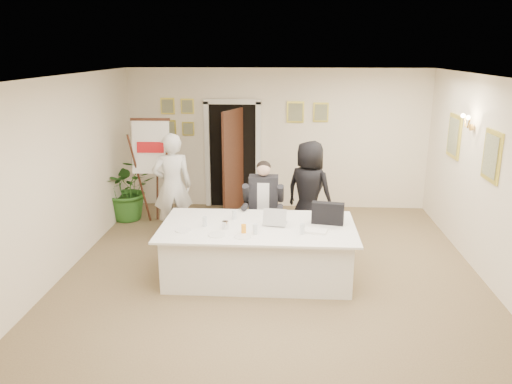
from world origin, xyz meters
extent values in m
plane|color=brown|center=(0.00, 0.00, 0.00)|extent=(7.00, 7.00, 0.00)
cube|color=white|center=(0.00, 0.00, 2.80)|extent=(6.00, 7.00, 0.02)
cube|color=white|center=(0.00, 3.50, 1.40)|extent=(6.00, 0.10, 2.80)
cube|color=white|center=(0.00, -3.50, 1.40)|extent=(6.00, 0.10, 2.80)
cube|color=white|center=(-3.00, 0.00, 1.40)|extent=(0.10, 7.00, 2.80)
cube|color=white|center=(3.00, 0.00, 1.40)|extent=(0.10, 7.00, 2.80)
cube|color=black|center=(-0.90, 3.47, 1.05)|extent=(0.92, 0.06, 2.10)
cube|color=white|center=(-1.42, 3.44, 1.05)|extent=(0.10, 0.06, 2.20)
cube|color=white|center=(-0.38, 3.44, 1.05)|extent=(0.10, 0.06, 2.20)
cube|color=#311B0F|center=(-0.85, 3.05, 1.03)|extent=(0.33, 0.81, 2.02)
cube|color=white|center=(-0.19, 0.12, 0.38)|extent=(2.53, 1.27, 0.75)
cube|color=white|center=(-0.19, 0.12, 0.76)|extent=(2.71, 1.45, 0.03)
cube|color=white|center=(-2.25, 2.23, 1.46)|extent=(0.67, 0.21, 0.94)
imported|color=silver|center=(-1.73, 1.60, 0.91)|extent=(0.76, 0.62, 1.82)
imported|color=black|center=(0.58, 1.62, 0.86)|extent=(1.00, 0.89, 1.71)
imported|color=#2A6120|center=(-2.80, 2.50, 0.60)|extent=(1.36, 1.29, 1.20)
cube|color=black|center=(0.78, 0.25, 0.93)|extent=(0.46, 0.20, 0.31)
cube|color=white|center=(0.60, -0.08, 0.79)|extent=(0.34, 0.27, 0.03)
cylinder|color=white|center=(-1.19, -0.15, 0.78)|extent=(0.29, 0.29, 0.01)
cylinder|color=white|center=(-0.72, -0.29, 0.78)|extent=(0.29, 0.29, 0.01)
cylinder|color=white|center=(-0.37, -0.34, 0.78)|extent=(0.25, 0.25, 0.01)
cylinder|color=silver|center=(-0.93, 0.04, 0.84)|extent=(0.08, 0.08, 0.14)
cylinder|color=silver|center=(-0.21, -0.21, 0.84)|extent=(0.07, 0.07, 0.14)
cylinder|color=silver|center=(0.41, -0.16, 0.84)|extent=(0.08, 0.08, 0.14)
cylinder|color=silver|center=(-0.55, 0.37, 0.84)|extent=(0.08, 0.08, 0.14)
cylinder|color=orange|center=(-0.37, -0.21, 0.84)|extent=(0.08, 0.08, 0.13)
cylinder|color=silver|center=(-0.63, -0.04, 0.83)|extent=(0.10, 0.10, 0.11)
camera|label=1|loc=(0.19, -6.44, 3.16)|focal=35.00mm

